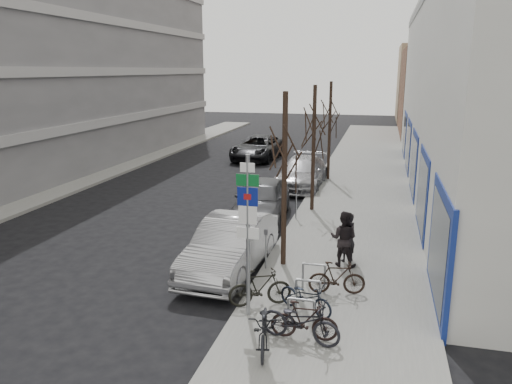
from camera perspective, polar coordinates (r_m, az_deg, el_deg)
The scene contains 25 objects.
ground at distance 13.68m, azimuth -10.89°, elevation -12.97°, with size 120.00×120.00×0.00m, color black.
sidewalk_east at distance 21.87m, azimuth 11.33°, elevation -2.48°, with size 5.00×70.00×0.15m, color slate.
sidewalk_west at distance 27.31m, azimuth -23.16°, elevation -0.08°, with size 3.00×70.00×0.15m, color slate.
brick_building_far at distance 51.61m, azimuth 23.04°, elevation 10.40°, with size 12.00×14.00×8.00m, color brown.
tan_building_far at distance 66.52m, azimuth 21.63°, elevation 11.49°, with size 13.00×12.00×9.00m, color #937A5B.
highway_sign_pole at distance 11.96m, azimuth -0.93°, elevation -3.96°, with size 0.55×0.10×4.20m.
bike_rack at distance 12.91m, azimuth 5.95°, elevation -11.22°, with size 0.66×2.26×0.83m.
tree_near at distance 14.90m, azimuth 3.32°, elevation 6.06°, with size 1.80×1.80×5.50m.
tree_mid at distance 21.28m, azimuth 6.68°, elevation 8.32°, with size 1.80×1.80×5.50m.
tree_far at distance 27.71m, azimuth 8.50°, elevation 9.52°, with size 1.80×1.80×5.50m.
meter_front at distance 15.28m, azimuth 1.13°, elevation -6.05°, with size 0.10×0.08×1.27m.
meter_mid at distance 20.44m, azimuth 4.62°, elevation -0.95°, with size 0.10×0.08×1.27m.
meter_back at distance 25.74m, azimuth 6.68°, elevation 2.08°, with size 0.10×0.08×1.27m.
bike_near_left at distance 11.24m, azimuth 0.99°, elevation -14.89°, with size 0.56×1.85×1.13m, color black.
bike_near_right at distance 11.65m, azimuth 5.54°, elevation -14.37°, with size 0.46×1.55×0.94m, color black.
bike_mid_curb at distance 12.82m, azimuth 5.73°, elevation -11.55°, with size 0.48×1.58×0.97m, color black.
bike_mid_inner at distance 13.07m, azimuth 0.47°, elevation -10.83°, with size 0.50×1.68×1.02m, color black.
bike_far_curb at distance 11.52m, azimuth 5.08°, elevation -14.13°, with size 0.57×1.88×1.14m, color black.
bike_far_inner at distance 13.90m, azimuth 9.23°, elevation -9.63°, with size 0.46×1.56×0.95m, color black.
parked_car_front at distance 15.48m, azimuth -2.97°, elevation -6.13°, with size 1.76×5.05×1.67m, color #AEAEB3.
parked_car_mid at distance 20.81m, azimuth 0.60°, elevation -0.83°, with size 2.00×4.98×1.70m, color #48484D.
parked_car_back at distance 26.59m, azimuth 5.28°, elevation 2.22°, with size 2.22×5.46×1.58m, color #9A9A9E.
lane_car at distance 34.87m, azimuth 0.28°, elevation 5.09°, with size 2.72×5.89×1.64m, color black.
pedestrian_near at distance 16.11m, azimuth 10.44°, elevation -5.11°, with size 0.58×0.38×1.60m, color black.
pedestrian_far at distance 15.71m, azimuth 9.99°, elevation -5.22°, with size 0.66×0.45×1.78m, color black.
Camera 1 is at (5.37, -11.00, 6.11)m, focal length 35.00 mm.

